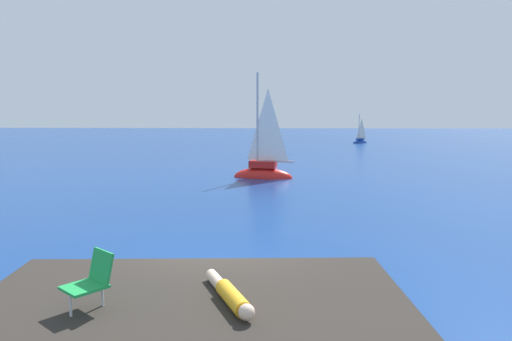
# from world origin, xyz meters

# --- Properties ---
(ground_plane) EXTENTS (160.00, 160.00, 0.00)m
(ground_plane) POSITION_xyz_m (0.00, 0.00, 0.00)
(ground_plane) COLOR navy
(shore_ledge) EXTENTS (6.54, 4.23, 1.09)m
(shore_ledge) POSITION_xyz_m (0.08, -3.27, 0.54)
(shore_ledge) COLOR #2D2823
(shore_ledge) RESTS_ON ground
(boulder_seaward) EXTENTS (1.19, 1.21, 0.71)m
(boulder_seaward) POSITION_xyz_m (-0.63, -1.20, 0.00)
(boulder_seaward) COLOR #2F2721
(boulder_seaward) RESTS_ON ground
(boulder_inland) EXTENTS (1.38, 1.48, 0.75)m
(boulder_inland) POSITION_xyz_m (0.01, -1.20, 0.00)
(boulder_inland) COLOR #322622
(boulder_inland) RESTS_ON ground
(sailboat_near) EXTENTS (3.48, 1.79, 6.33)m
(sailboat_near) POSITION_xyz_m (0.77, 16.12, 0.34)
(sailboat_near) COLOR red
(sailboat_near) RESTS_ON ground
(sailboat_far) EXTENTS (1.94, 1.39, 3.52)m
(sailboat_far) POSITION_xyz_m (10.98, 42.43, 0.19)
(sailboat_far) COLOR #193D99
(sailboat_far) RESTS_ON ground
(person_sunbather) EXTENTS (0.85, 1.66, 0.25)m
(person_sunbather) POSITION_xyz_m (0.64, -3.29, 1.20)
(person_sunbather) COLOR gold
(person_sunbather) RESTS_ON shore_ledge
(beach_chair) EXTENTS (0.75, 0.76, 0.80)m
(beach_chair) POSITION_xyz_m (-1.24, -3.57, 1.53)
(beach_chair) COLOR green
(beach_chair) RESTS_ON shore_ledge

